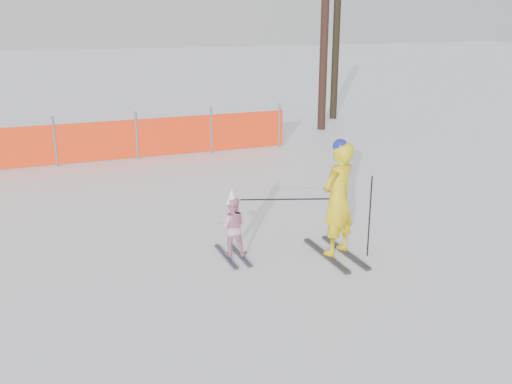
% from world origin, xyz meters
% --- Properties ---
extents(ground, '(120.00, 120.00, 0.00)m').
position_xyz_m(ground, '(0.00, 0.00, 0.00)').
color(ground, white).
rests_on(ground, ground).
extents(adult, '(0.76, 1.38, 1.85)m').
position_xyz_m(adult, '(1.12, -0.05, 0.93)').
color(adult, black).
rests_on(adult, ground).
extents(child, '(0.55, 0.98, 1.11)m').
position_xyz_m(child, '(-0.39, 0.49, 0.51)').
color(child, black).
rests_on(child, ground).
extents(ski_poles, '(1.87, 0.72, 1.29)m').
position_xyz_m(ski_poles, '(0.95, -0.01, 0.79)').
color(ski_poles, black).
rests_on(ski_poles, ground).
extents(tree_trunks, '(1.62, 1.94, 6.47)m').
position_xyz_m(tree_trunks, '(6.35, 10.00, 3.06)').
color(tree_trunks, black).
rests_on(tree_trunks, ground).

